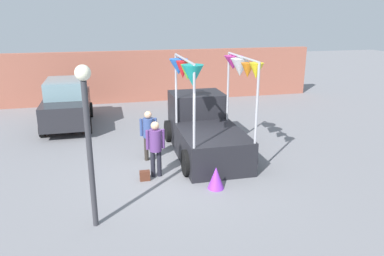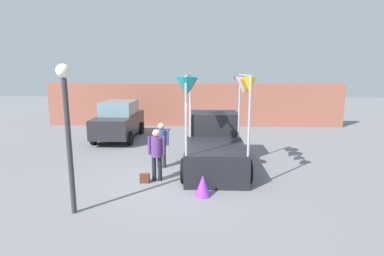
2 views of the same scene
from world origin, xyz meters
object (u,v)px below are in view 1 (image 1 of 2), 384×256
at_px(person_vendor, 149,131).
at_px(parked_car, 67,103).
at_px(vendor_truck, 204,125).
at_px(handbag, 145,176).
at_px(folded_kite_bundle_violet, 216,178).
at_px(street_lamp, 87,124).
at_px(person_customer, 155,144).

bearing_deg(person_vendor, parked_car, 121.65).
xyz_separation_m(vendor_truck, handbag, (-2.17, -1.77, -0.79)).
bearing_deg(vendor_truck, folded_kite_bundle_violet, -98.24).
relative_size(street_lamp, folded_kite_bundle_violet, 5.87).
xyz_separation_m(parked_car, handbag, (2.45, -5.94, -0.80)).
height_order(handbag, street_lamp, street_lamp).
bearing_deg(handbag, parked_car, 112.38).
distance_m(vendor_truck, parked_car, 6.21).
relative_size(person_customer, person_vendor, 1.02).
distance_m(vendor_truck, folded_kite_bundle_violet, 2.80).
relative_size(person_customer, street_lamp, 0.46).
height_order(vendor_truck, handbag, vendor_truck).
bearing_deg(folded_kite_bundle_violet, vendor_truck, 81.76).
bearing_deg(vendor_truck, handbag, -140.72).
bearing_deg(person_customer, folded_kite_bundle_violet, -38.20).
height_order(vendor_truck, parked_car, vendor_truck).
height_order(person_vendor, handbag, person_vendor).
xyz_separation_m(person_customer, handbag, (-0.35, -0.20, -0.84)).
distance_m(vendor_truck, street_lamp, 5.34).
xyz_separation_m(vendor_truck, parked_car, (-4.61, 4.16, 0.02)).
bearing_deg(handbag, vendor_truck, 39.28).
bearing_deg(street_lamp, folded_kite_bundle_violet, 19.64).
distance_m(parked_car, person_vendor, 5.25).
distance_m(vendor_truck, person_customer, 2.40).
bearing_deg(person_vendor, folded_kite_bundle_violet, -58.45).
distance_m(parked_car, folded_kite_bundle_violet, 8.08).
xyz_separation_m(vendor_truck, folded_kite_bundle_violet, (-0.39, -2.70, -0.63)).
bearing_deg(person_customer, handbag, -150.26).
bearing_deg(handbag, person_customer, 29.74).
height_order(person_vendor, street_lamp, street_lamp).
xyz_separation_m(vendor_truck, street_lamp, (-3.48, -3.80, 1.40)).
relative_size(parked_car, person_customer, 2.47).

